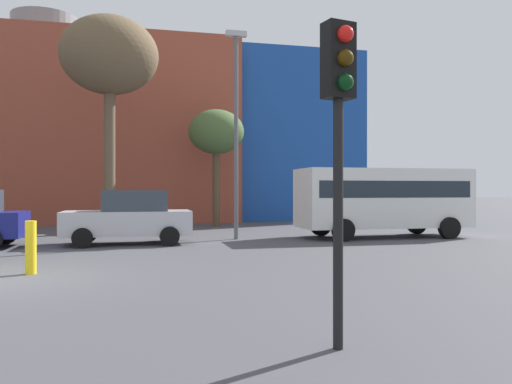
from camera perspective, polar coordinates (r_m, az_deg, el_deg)
building_backdrop at (r=34.50m, az=-22.84°, el=6.04°), size 39.20×11.24×12.78m
parked_car_3 at (r=18.07m, az=-14.18°, el=-2.80°), size 4.35×2.13×1.88m
white_bus at (r=20.66m, az=14.23°, el=-0.53°), size 6.80×2.62×2.72m
traffic_light_near_right at (r=6.07m, az=9.45°, el=9.30°), size 0.40×0.39×3.87m
bare_tree_0 at (r=26.28m, az=-4.54°, el=6.64°), size 2.88×2.88×6.07m
bare_tree_2 at (r=23.90m, az=-16.31°, el=14.43°), size 4.29×4.29×9.59m
bollard_yellow_1 at (r=12.40m, az=-24.22°, el=-5.77°), size 0.24×0.24×1.20m
street_lamp at (r=19.43m, az=-2.27°, el=8.01°), size 0.80×0.24×7.99m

